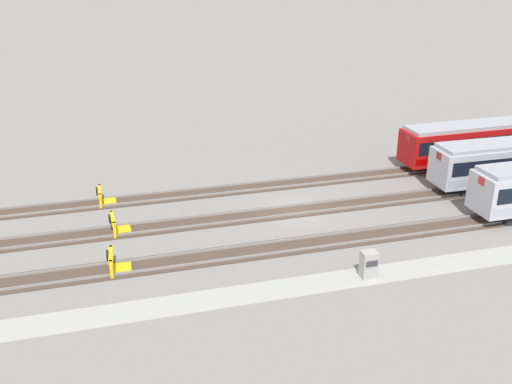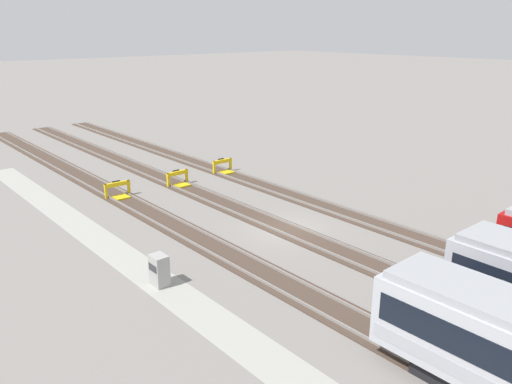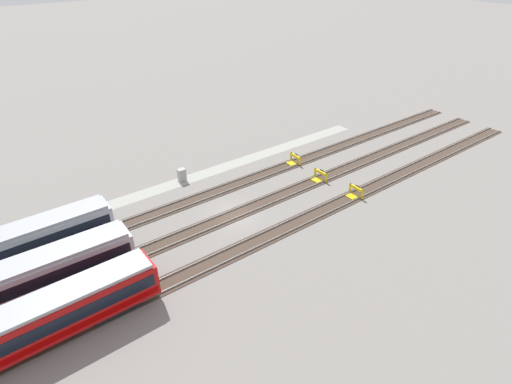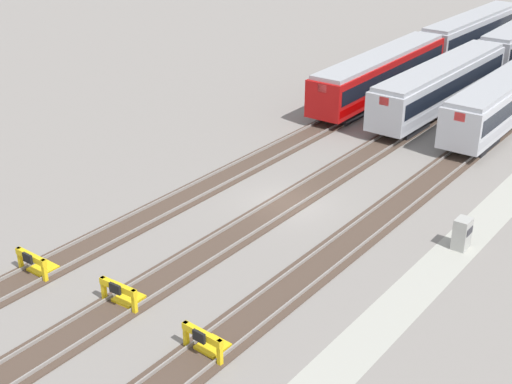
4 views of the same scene
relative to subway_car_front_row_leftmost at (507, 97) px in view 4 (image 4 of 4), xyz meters
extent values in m
plane|color=gray|center=(-20.25, 5.00, -2.04)|extent=(400.00, 400.00, 0.00)
cube|color=#9E9E93|center=(-20.25, -4.60, -2.04)|extent=(54.00, 2.00, 0.01)
cube|color=#47382D|center=(-20.25, -0.05, -2.01)|extent=(90.00, 2.23, 0.06)
cube|color=gray|center=(-20.25, 0.67, -1.90)|extent=(90.00, 0.07, 0.15)
cube|color=gray|center=(-20.25, -0.77, -1.90)|extent=(90.00, 0.07, 0.15)
cube|color=#47382D|center=(-20.25, 5.00, -2.01)|extent=(90.00, 2.24, 0.06)
cube|color=gray|center=(-20.25, 5.72, -1.90)|extent=(90.00, 0.07, 0.15)
cube|color=gray|center=(-20.25, 4.28, -1.90)|extent=(90.00, 0.07, 0.15)
cube|color=#47382D|center=(-20.25, 10.06, -2.01)|extent=(90.00, 2.23, 0.06)
cube|color=gray|center=(-20.25, 10.77, -1.90)|extent=(90.00, 0.07, 0.15)
cube|color=gray|center=(-20.25, 9.34, -1.90)|extent=(90.00, 0.07, 0.15)
cube|color=#ADAFB7|center=(0.00, 0.00, 0.01)|extent=(18.02, 2.94, 2.70)
cube|color=black|center=(0.00, 0.00, 0.33)|extent=(17.30, 2.97, 1.08)
cube|color=#9EA0A8|center=(0.00, 0.00, -0.75)|extent=(17.66, 2.97, 0.54)
cube|color=#999BA0|center=(0.00, 0.00, 1.51)|extent=(17.48, 2.66, 0.30)
cube|color=red|center=(-8.96, -0.07, 1.01)|extent=(0.09, 0.70, 0.56)
cube|color=black|center=(-5.58, -0.04, -1.69)|extent=(3.62, 2.27, 0.70)
cube|color=red|center=(9.97, 4.82, 1.01)|extent=(0.10, 0.70, 0.56)
cube|color=black|center=(13.35, 4.90, -1.69)|extent=(3.65, 2.33, 0.70)
cube|color=#A80F0F|center=(0.00, 10.06, 0.01)|extent=(18.04, 3.09, 2.70)
cube|color=black|center=(0.00, 10.06, 0.33)|extent=(17.32, 3.12, 1.08)
cube|color=#990000|center=(0.00, 10.06, -0.75)|extent=(17.68, 3.11, 0.54)
cube|color=#999BA0|center=(0.00, 10.06, 1.51)|extent=(17.50, 2.80, 0.30)
cube|color=red|center=(8.96, 10.21, 1.01)|extent=(0.09, 0.70, 0.56)
cube|color=red|center=(-8.96, 9.92, 1.01)|extent=(0.09, 0.70, 0.56)
cube|color=black|center=(5.58, 10.15, -1.69)|extent=(3.64, 2.30, 0.70)
cube|color=black|center=(-5.58, 9.98, -1.69)|extent=(3.64, 2.30, 0.70)
cube|color=#ADAFB7|center=(18.91, 10.09, 0.01)|extent=(18.06, 3.19, 2.70)
cube|color=black|center=(18.91, 10.09, 0.33)|extent=(17.34, 3.21, 1.08)
cube|color=#9EA0A8|center=(18.91, 10.09, -0.75)|extent=(17.70, 3.21, 0.54)
cube|color=#999BA0|center=(18.91, 10.09, 1.51)|extent=(17.51, 2.90, 0.30)
cube|color=red|center=(27.87, 9.90, 1.01)|extent=(0.10, 0.70, 0.56)
cube|color=red|center=(9.95, 10.29, 1.01)|extent=(0.10, 0.70, 0.56)
cube|color=black|center=(24.49, 9.97, -1.69)|extent=(3.65, 2.32, 0.70)
cube|color=black|center=(13.33, 10.21, -1.69)|extent=(3.65, 2.32, 0.70)
cube|color=#ADAFB7|center=(0.00, 5.01, 0.01)|extent=(18.04, 3.05, 2.70)
cube|color=black|center=(0.00, 5.01, 0.33)|extent=(17.32, 3.08, 1.08)
cube|color=#9EA0A8|center=(0.00, 5.01, -0.75)|extent=(17.68, 3.08, 0.54)
cube|color=#999BA0|center=(0.00, 5.01, 1.51)|extent=(17.49, 2.76, 0.30)
cube|color=red|center=(8.96, 4.88, 1.01)|extent=(0.09, 0.70, 0.56)
cube|color=red|center=(-8.96, 5.13, 1.01)|extent=(0.09, 0.70, 0.56)
cube|color=black|center=(5.58, 4.93, -1.69)|extent=(3.63, 2.29, 0.70)
cube|color=black|center=(-5.58, 5.09, -1.69)|extent=(3.63, 2.29, 0.70)
cube|color=gold|center=(-33.18, 0.85, -1.46)|extent=(0.19, 0.19, 1.15)
cube|color=gold|center=(-33.28, -0.95, -1.46)|extent=(0.19, 0.19, 1.15)
cube|color=gold|center=(-33.23, -0.05, -1.04)|extent=(0.34, 2.01, 0.30)
cube|color=gold|center=(-32.68, -0.08, -1.95)|extent=(1.15, 1.14, 0.18)
cube|color=black|center=(-33.41, -0.04, -1.04)|extent=(0.15, 0.61, 0.44)
cube|color=gold|center=(-32.90, 5.90, -1.46)|extent=(0.19, 0.19, 1.15)
cube|color=gold|center=(-32.82, 4.10, -1.46)|extent=(0.19, 0.19, 1.15)
cube|color=gold|center=(-32.86, 5.00, -1.04)|extent=(0.33, 2.01, 0.30)
cube|color=gold|center=(-32.31, 5.03, -1.95)|extent=(1.15, 1.13, 0.18)
cube|color=black|center=(-33.04, 4.99, -1.04)|extent=(0.15, 0.60, 0.44)
cube|color=gold|center=(-33.50, 10.96, -1.46)|extent=(0.18, 0.18, 1.15)
cube|color=gold|center=(-33.52, 9.16, -1.46)|extent=(0.18, 0.18, 1.15)
cube|color=gold|center=(-33.51, 10.06, -1.04)|extent=(0.25, 2.00, 0.30)
cube|color=gold|center=(-32.96, 10.05, -1.95)|extent=(1.11, 1.09, 0.18)
cube|color=black|center=(-33.69, 10.06, -1.04)|extent=(0.12, 0.60, 0.44)
cube|color=#9E9E99|center=(-19.17, -4.69, -1.24)|extent=(0.90, 0.70, 1.60)
cube|color=#333338|center=(-19.17, -5.05, -1.00)|extent=(0.70, 0.04, 0.36)
camera|label=1|loc=(-33.31, -31.58, 15.63)|focal=42.00mm
camera|label=2|loc=(0.62, -15.52, 10.01)|focal=35.00mm
camera|label=3|loc=(-1.57, 34.21, 22.45)|focal=28.00mm
camera|label=4|loc=(-49.80, -15.13, 15.45)|focal=50.00mm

